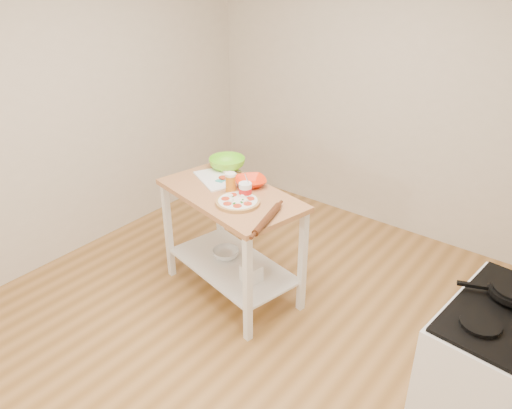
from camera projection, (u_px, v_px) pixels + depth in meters
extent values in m
cube|color=#A2733C|center=(240.00, 343.00, 3.59)|extent=(4.00, 4.50, 0.02)
cube|color=beige|center=(396.00, 92.00, 4.54)|extent=(4.00, 0.02, 2.70)
cube|color=beige|center=(48.00, 109.00, 4.06)|extent=(0.02, 4.50, 2.70)
cube|color=#B17848|center=(231.00, 195.00, 3.72)|extent=(1.24, 0.84, 0.04)
cube|color=white|center=(232.00, 265.00, 4.01)|extent=(1.14, 0.76, 0.02)
cube|color=white|center=(168.00, 231.00, 4.13)|extent=(0.06, 0.06, 0.86)
cube|color=white|center=(220.00, 212.00, 4.43)|extent=(0.06, 0.06, 0.86)
cube|color=white|center=(248.00, 290.00, 3.42)|extent=(0.06, 0.06, 0.86)
cube|color=white|center=(302.00, 262.00, 3.72)|extent=(0.06, 0.06, 0.86)
cube|color=white|center=(504.00, 392.00, 2.60)|extent=(0.76, 0.87, 0.92)
cube|color=black|center=(473.00, 285.00, 2.57)|extent=(0.16, 0.08, 0.02)
cylinder|color=tan|center=(238.00, 203.00, 3.54)|extent=(0.32, 0.32, 0.02)
cylinder|color=tan|center=(238.00, 201.00, 3.54)|extent=(0.32, 0.32, 0.01)
cylinder|color=white|center=(238.00, 201.00, 3.54)|extent=(0.28, 0.28, 0.01)
cylinder|color=red|center=(248.00, 204.00, 3.48)|extent=(0.06, 0.06, 0.01)
cylinder|color=red|center=(250.00, 199.00, 3.55)|extent=(0.06, 0.06, 0.01)
cylinder|color=red|center=(244.00, 195.00, 3.61)|extent=(0.06, 0.06, 0.01)
cylinder|color=red|center=(233.00, 195.00, 3.61)|extent=(0.06, 0.06, 0.01)
cylinder|color=red|center=(225.00, 199.00, 3.55)|extent=(0.06, 0.06, 0.01)
cylinder|color=red|center=(227.00, 204.00, 3.48)|extent=(0.06, 0.06, 0.01)
cylinder|color=red|center=(237.00, 206.00, 3.45)|extent=(0.06, 0.06, 0.01)
sphere|color=white|center=(246.00, 201.00, 3.52)|extent=(0.04, 0.04, 0.04)
sphere|color=white|center=(243.00, 197.00, 3.58)|extent=(0.04, 0.04, 0.04)
sphere|color=white|center=(231.00, 196.00, 3.59)|extent=(0.04, 0.04, 0.04)
sphere|color=white|center=(231.00, 201.00, 3.52)|extent=(0.04, 0.04, 0.04)
plane|color=#0F5710|center=(242.00, 202.00, 3.50)|extent=(0.03, 0.03, 0.00)
plane|color=#0F5710|center=(244.00, 199.00, 3.54)|extent=(0.04, 0.04, 0.00)
plane|color=#0F5710|center=(242.00, 196.00, 3.59)|extent=(0.03, 0.03, 0.00)
plane|color=#0F5710|center=(232.00, 196.00, 3.58)|extent=(0.03, 0.03, 0.00)
plane|color=#0F5710|center=(231.00, 200.00, 3.53)|extent=(0.04, 0.04, 0.00)
plane|color=#0F5710|center=(234.00, 203.00, 3.48)|extent=(0.03, 0.03, 0.00)
cube|color=white|center=(220.00, 178.00, 3.92)|extent=(0.49, 0.44, 0.01)
cube|color=#F4EACC|center=(222.00, 169.00, 4.04)|extent=(0.03, 0.03, 0.02)
cube|color=#F4EACC|center=(224.00, 171.00, 4.01)|extent=(0.03, 0.03, 0.02)
cube|color=#F4EACC|center=(225.00, 172.00, 3.98)|extent=(0.03, 0.03, 0.02)
cube|color=#F4EACC|center=(226.00, 168.00, 4.05)|extent=(0.03, 0.03, 0.02)
cube|color=#F4EACC|center=(228.00, 170.00, 4.02)|extent=(0.03, 0.03, 0.02)
cube|color=#F4EACC|center=(229.00, 171.00, 3.99)|extent=(0.03, 0.03, 0.02)
cylinder|color=red|center=(223.00, 177.00, 3.91)|extent=(0.07, 0.07, 0.01)
cylinder|color=red|center=(224.00, 177.00, 3.89)|extent=(0.07, 0.07, 0.01)
cylinder|color=red|center=(224.00, 177.00, 3.88)|extent=(0.07, 0.07, 0.01)
cube|color=teal|center=(219.00, 181.00, 3.85)|extent=(0.06, 0.04, 0.01)
cylinder|color=teal|center=(229.00, 182.00, 3.84)|extent=(0.10, 0.03, 0.01)
cube|color=silver|center=(232.00, 170.00, 4.05)|extent=(0.18, 0.05, 0.00)
cube|color=black|center=(217.00, 166.00, 4.09)|extent=(0.10, 0.04, 0.01)
imported|color=#FF360D|center=(250.00, 182.00, 3.80)|extent=(0.33, 0.33, 0.06)
imported|color=#75DE22|center=(227.00, 163.00, 4.08)|extent=(0.41, 0.41, 0.09)
cylinder|color=orange|center=(231.00, 184.00, 3.67)|extent=(0.08, 0.08, 0.14)
cylinder|color=white|center=(230.00, 174.00, 3.63)|extent=(0.08, 0.08, 0.02)
cylinder|color=white|center=(245.00, 190.00, 3.61)|extent=(0.09, 0.09, 0.12)
cylinder|color=red|center=(245.00, 190.00, 3.61)|extent=(0.10, 0.10, 0.04)
cylinder|color=silver|center=(247.00, 180.00, 3.55)|extent=(0.01, 0.06, 0.12)
cylinder|color=#4F2612|center=(267.00, 219.00, 3.30)|extent=(0.15, 0.41, 0.05)
imported|color=silver|center=(226.00, 254.00, 4.07)|extent=(0.24, 0.24, 0.07)
cube|color=white|center=(251.00, 273.00, 3.78)|extent=(0.16, 0.16, 0.13)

